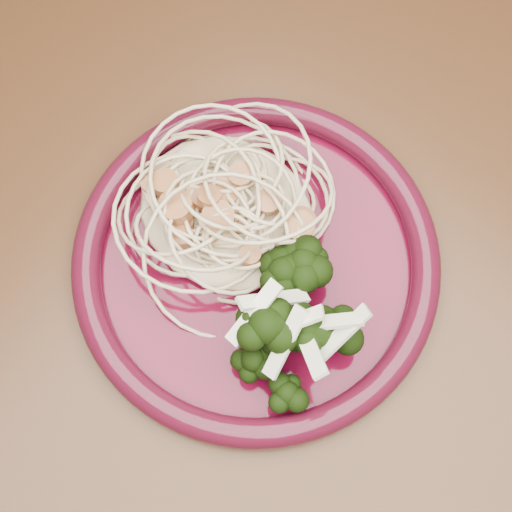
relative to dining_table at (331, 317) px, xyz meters
name	(u,v)px	position (x,y,z in m)	size (l,w,h in m)	color
dining_table	(331,317)	(0.00, 0.00, 0.00)	(1.20, 0.80, 0.75)	#472814
dinner_plate	(256,260)	(-0.06, -0.03, 0.11)	(0.36, 0.36, 0.02)	#470618
spaghetti_pile	(225,206)	(-0.10, -0.01, 0.12)	(0.14, 0.12, 0.03)	beige
scallop_cluster	(223,186)	(-0.10, -0.01, 0.16)	(0.12, 0.12, 0.04)	#AD6F3E
broccoli_pile	(296,315)	(-0.01, -0.05, 0.13)	(0.08, 0.14, 0.05)	black
onion_garnish	(298,304)	(-0.01, -0.05, 0.16)	(0.06, 0.09, 0.06)	beige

